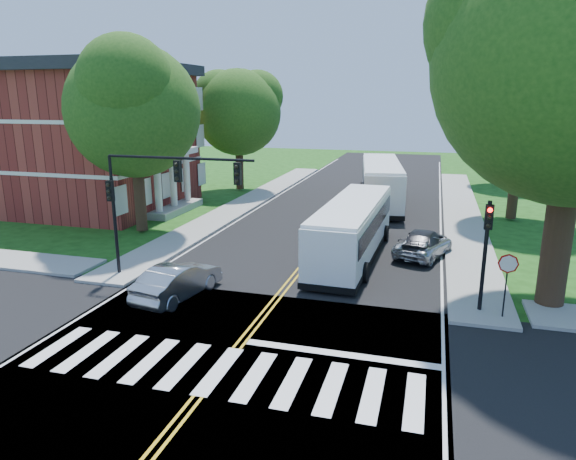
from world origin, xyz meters
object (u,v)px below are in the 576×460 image
(signal_nw, at_px, (156,188))
(suv, at_px, (424,245))
(hatchback, at_px, (178,281))
(dark_sedan, at_px, (423,242))
(bus_follow, at_px, (381,182))
(bus_lead, at_px, (353,228))
(signal_ne, at_px, (486,242))

(signal_nw, distance_m, suv, 14.23)
(hatchback, relative_size, dark_sedan, 0.97)
(bus_follow, relative_size, suv, 3.02)
(signal_nw, distance_m, bus_lead, 10.36)
(bus_lead, xyz_separation_m, dark_sedan, (3.64, 1.68, -0.93))
(signal_nw, xyz_separation_m, hatchback, (1.77, -1.73, -3.62))
(signal_nw, xyz_separation_m, suv, (11.70, 7.16, -3.75))
(bus_lead, relative_size, hatchback, 2.61)
(dark_sedan, bearing_deg, hatchback, 54.88)
(bus_follow, bearing_deg, bus_lead, 82.13)
(signal_nw, height_order, suv, signal_nw)
(bus_lead, relative_size, suv, 2.68)
(suv, distance_m, dark_sedan, 0.47)
(signal_ne, relative_size, dark_sedan, 0.94)
(signal_nw, distance_m, hatchback, 4.38)
(hatchback, distance_m, dark_sedan, 13.62)
(signal_nw, relative_size, bus_lead, 0.60)
(hatchback, distance_m, suv, 13.34)
(signal_nw, xyz_separation_m, signal_ne, (14.06, 0.01, -1.41))
(signal_ne, relative_size, bus_follow, 0.33)
(hatchback, bearing_deg, bus_lead, -119.59)
(bus_follow, xyz_separation_m, hatchback, (-6.22, -22.37, -1.04))
(hatchback, bearing_deg, signal_nw, -34.80)
(signal_ne, bearing_deg, suv, 108.20)
(signal_ne, relative_size, suv, 1.00)
(signal_ne, xyz_separation_m, bus_follow, (-6.07, 20.63, -1.16))
(bus_follow, bearing_deg, signal_ne, 98.38)
(signal_ne, bearing_deg, signal_nw, -179.95)
(signal_nw, relative_size, signal_ne, 1.62)
(signal_ne, bearing_deg, hatchback, -171.94)
(bus_follow, distance_m, dark_sedan, 13.57)
(suv, bearing_deg, signal_nw, 50.77)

